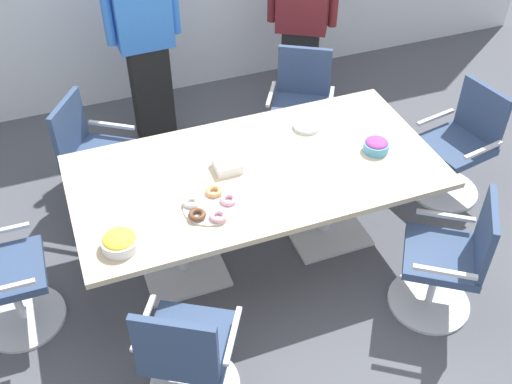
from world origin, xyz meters
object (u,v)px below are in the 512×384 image
Objects in this scene: office_chair_1 at (188,356)px; plate_stack at (307,126)px; person_standing_1 at (302,22)px; napkin_pile at (227,165)px; office_chair_2 at (449,263)px; donut_platter at (210,205)px; office_chair_4 at (300,111)px; office_chair_3 at (459,149)px; snack_bowl_candy_mix at (376,145)px; snack_bowl_chips_yellow at (120,241)px; person_standing_0 at (145,35)px; conference_table at (256,184)px; office_chair_5 at (96,161)px.

office_chair_1 is 4.75× the size of plate_stack.
person_standing_1 reaches higher than napkin_pile.
plate_stack is at bearing 19.79° from napkin_pile.
office_chair_2 reaches higher than napkin_pile.
donut_platter is 1.05m from plate_stack.
office_chair_1 and office_chair_4 have the same top height.
donut_platter is (-2.09, -0.32, 0.36)m from office_chair_3.
person_standing_1 is at bearing 67.86° from plate_stack.
snack_bowl_chips_yellow is (-1.79, -0.29, 0.00)m from snack_bowl_candy_mix.
office_chair_4 is at bearing 46.81° from donut_platter.
person_standing_1 is 1.75m from snack_bowl_candy_mix.
office_chair_2 is 0.48× the size of person_standing_0.
person_standing_1 is at bearing 52.75° from donut_platter.
person_standing_0 reaches higher than snack_bowl_chips_yellow.
office_chair_3 reaches higher than napkin_pile.
snack_bowl_chips_yellow is at bearing 70.68° from person_standing_0.
snack_bowl_chips_yellow reaches higher than conference_table.
snack_bowl_chips_yellow is (-0.97, -0.39, 0.17)m from conference_table.
office_chair_3 is at bearing 8.76° from donut_platter.
office_chair_5 is (-1.72, -0.08, 0.00)m from office_chair_4.
conference_table is at bearing -148.39° from plate_stack.
office_chair_3 reaches higher than donut_platter.
office_chair_1 is 2.50m from office_chair_4.
person_standing_0 is at bearing 72.75° from snack_bowl_chips_yellow.
office_chair_1 is at bearing 38.63° from office_chair_5.
napkin_pile is at bearing 159.73° from conference_table.
office_chair_2 is (0.95, -0.91, -0.22)m from conference_table.
conference_table is 12.52× the size of plate_stack.
person_standing_0 is 1.88m from donut_platter.
conference_table is 1.33m from office_chair_2.
office_chair_4 is (-0.18, 1.89, 0.00)m from office_chair_2.
office_chair_4 is 0.84m from person_standing_1.
office_chair_4 reaches higher than conference_table.
office_chair_1 is 5.47× the size of napkin_pile.
office_chair_5 is 5.47× the size of napkin_pile.
office_chair_3 is 5.47× the size of napkin_pile.
office_chair_3 reaches higher than snack_bowl_candy_mix.
person_standing_0 is at bearing 124.24° from snack_bowl_candy_mix.
person_standing_1 is at bearing 57.49° from conference_table.
donut_platter is (0.56, -1.16, 0.36)m from office_chair_5.
office_chair_3 is 5.24× the size of snack_bowl_candy_mix.
office_chair_4 is 1.00× the size of office_chair_5.
office_chair_2 is at bearing 33.03° from office_chair_1.
office_chair_1 is 1.72m from office_chair_2.
person_standing_1 is at bearing 52.20° from napkin_pile.
office_chair_4 is 2.24m from snack_bowl_chips_yellow.
plate_stack is at bearing 128.61° from snack_bowl_candy_mix.
napkin_pile is (0.78, -0.84, 0.38)m from office_chair_5.
office_chair_5 is at bearing 80.56° from office_chair_2.
office_chair_4 is 5.24× the size of snack_bowl_candy_mix.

